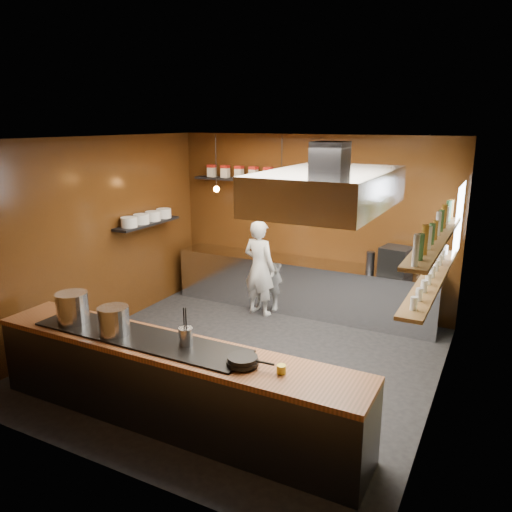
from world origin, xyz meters
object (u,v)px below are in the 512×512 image
Objects in this scene: chef at (259,268)px; extractor_hood at (329,189)px; stockpot_small at (114,321)px; espresso_machine at (396,261)px; stockpot_large at (72,307)px.

extractor_hood is at bearing 140.95° from chef.
extractor_hood reaches higher than stockpot_small.
extractor_hood is 2.74m from stockpot_small.
espresso_machine is at bearing 59.52° from stockpot_small.
chef reaches higher than espresso_machine.
extractor_hood is 4.63× the size of espresso_machine.
espresso_machine is (0.27, 2.52, -1.39)m from extractor_hood.
chef is (-2.16, -0.41, -0.30)m from espresso_machine.
stockpot_small is at bearing 97.91° from chef.
espresso_machine is 0.26× the size of chef.
extractor_hood is 3.22m from stockpot_large.
extractor_hood is 5.97× the size of stockpot_small.
chef reaches higher than stockpot_small.
stockpot_small is 0.20× the size of chef.
stockpot_large is 4.75m from espresso_machine.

